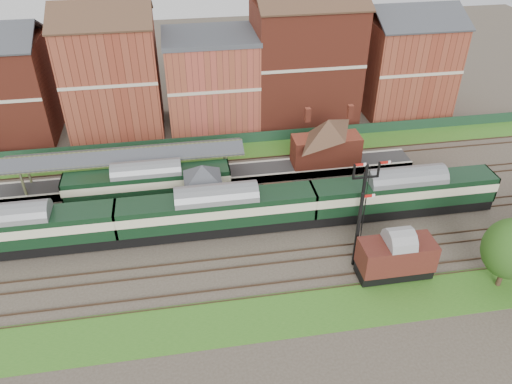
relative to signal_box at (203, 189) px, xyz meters
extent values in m
plane|color=#473D33|center=(3.00, -3.25, -3.19)|extent=(160.00, 160.00, 0.00)
cube|color=#2D6619|center=(3.00, 12.75, -3.16)|extent=(90.00, 4.50, 0.06)
cube|color=#2D6619|center=(3.00, -15.25, -3.16)|extent=(90.00, 5.00, 0.06)
cube|color=#193823|center=(3.00, 14.75, -2.44)|extent=(90.00, 0.12, 1.50)
cube|color=#2D2D2D|center=(-2.00, 6.50, -2.69)|extent=(55.00, 3.40, 1.00)
cube|color=#6C7D59|center=(0.00, 0.00, -1.99)|extent=(3.40, 3.20, 2.40)
cube|color=#474A2E|center=(0.00, 0.00, 0.21)|extent=(3.60, 3.40, 2.00)
pyramid|color=#383A3F|center=(0.00, 0.00, 2.01)|extent=(5.40, 5.40, 1.60)
cube|color=maroon|center=(8.00, 0.00, -2.09)|extent=(3.00, 2.40, 2.20)
cube|color=#4C3323|center=(8.00, -0.65, -0.64)|extent=(3.20, 1.34, 0.79)
cube|color=#4C3323|center=(8.00, 0.65, -0.64)|extent=(3.20, 1.34, 0.79)
cube|color=maroon|center=(15.00, 6.50, -0.44)|extent=(8.00, 3.00, 3.50)
pyramid|color=#4C3323|center=(15.00, 6.50, 2.41)|extent=(8.10, 8.10, 2.20)
cube|color=maroon|center=(12.50, 6.50, 2.91)|extent=(0.60, 0.60, 1.60)
cube|color=maroon|center=(17.50, 6.50, 2.91)|extent=(0.60, 0.60, 1.60)
cube|color=#474A2E|center=(-19.00, 5.20, -0.49)|extent=(0.22, 0.22, 3.40)
cube|color=#474A2E|center=(3.00, 7.80, -0.49)|extent=(0.22, 0.22, 3.40)
cube|color=#383A3F|center=(-8.00, 5.55, 1.41)|extent=(26.00, 1.99, 0.90)
cube|color=#383A3F|center=(-8.00, 7.45, 1.41)|extent=(26.00, 1.99, 0.90)
cube|color=#474A2E|center=(-8.00, 6.50, 1.79)|extent=(26.00, 0.20, 0.20)
cube|color=black|center=(15.00, -5.75, 0.81)|extent=(0.25, 0.25, 8.00)
cube|color=black|center=(15.00, -5.75, 3.41)|extent=(2.60, 0.18, 0.18)
cube|color=#B2140F|center=(14.35, -5.75, 4.86)|extent=(1.10, 0.08, 0.25)
cube|color=#B2140F|center=(16.75, -5.75, 4.86)|extent=(1.10, 0.08, 0.25)
cube|color=black|center=(13.00, -10.25, 0.81)|extent=(0.25, 0.25, 8.00)
cube|color=#B2140F|center=(13.55, -10.25, 4.51)|extent=(1.10, 0.08, 0.25)
cube|color=maroon|center=(-10.00, 21.75, 4.31)|extent=(12.00, 10.00, 15.00)
cube|color=#A34334|center=(3.00, 21.75, 2.81)|extent=(12.00, 10.00, 12.00)
cube|color=maroon|center=(16.00, 21.75, 4.81)|extent=(14.00, 10.00, 16.00)
cube|color=maroon|center=(31.00, 21.75, 3.31)|extent=(12.00, 10.00, 13.00)
cube|color=black|center=(-18.39, -3.25, -2.44)|extent=(19.47, 2.73, 1.19)
cube|color=black|center=(-18.39, -3.25, -0.44)|extent=(19.47, 3.03, 2.81)
cube|color=beige|center=(-18.39, -3.25, -0.10)|extent=(19.49, 3.07, 0.97)
cube|color=slate|center=(-18.39, -3.25, 1.13)|extent=(19.47, 3.03, 0.65)
cube|color=black|center=(1.08, -3.25, -2.44)|extent=(19.47, 2.73, 1.19)
cube|color=black|center=(1.08, -3.25, -0.44)|extent=(19.47, 3.03, 2.81)
cube|color=beige|center=(1.08, -3.25, -0.10)|extent=(19.49, 3.07, 0.97)
cube|color=slate|center=(1.08, -3.25, 1.13)|extent=(19.47, 3.03, 0.65)
cube|color=black|center=(20.54, -3.25, -2.44)|extent=(19.47, 2.73, 1.19)
cube|color=black|center=(20.54, -3.25, -0.44)|extent=(19.47, 3.03, 2.81)
cube|color=beige|center=(20.54, -3.25, -0.10)|extent=(19.49, 3.07, 0.97)
cube|color=slate|center=(20.54, -3.25, 1.13)|extent=(19.47, 3.03, 0.65)
cube|color=black|center=(-5.74, 3.25, -2.49)|extent=(17.68, 2.47, 1.08)
cube|color=black|center=(-5.74, 3.25, -0.67)|extent=(17.68, 2.75, 2.55)
cube|color=beige|center=(-5.74, 3.25, -0.37)|extent=(17.70, 2.79, 0.88)
cube|color=slate|center=(-5.74, 3.25, 0.75)|extent=(17.68, 2.75, 0.59)
cube|color=black|center=(16.06, -12.25, -2.54)|extent=(6.62, 2.44, 0.99)
cube|color=#491416|center=(16.06, -12.25, -0.72)|extent=(6.62, 2.87, 2.65)
cube|color=gray|center=(16.06, -12.25, 0.74)|extent=(6.62, 2.87, 0.49)
cylinder|color=#382619|center=(24.84, -14.99, -1.57)|extent=(0.44, 0.44, 3.25)
ellipsoid|color=#214E16|center=(24.84, -14.99, 1.03)|extent=(4.77, 4.77, 5.49)
camera|label=1|loc=(-1.69, -43.05, 28.63)|focal=35.00mm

